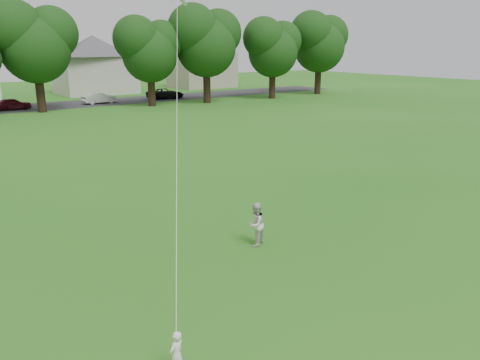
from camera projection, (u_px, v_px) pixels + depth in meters
ground at (216, 307)px, 11.04m from camera, size 160.00×160.00×0.00m
toddler at (177, 355)px, 8.59m from camera, size 0.41×0.34×0.96m
older_boy at (255, 224)px, 14.30m from camera, size 0.83×0.76×1.37m
kite at (177, 113)px, 12.71m from camera, size 3.21×5.20×12.85m
tree_row at (23, 39)px, 38.96m from camera, size 80.59×9.60×11.32m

